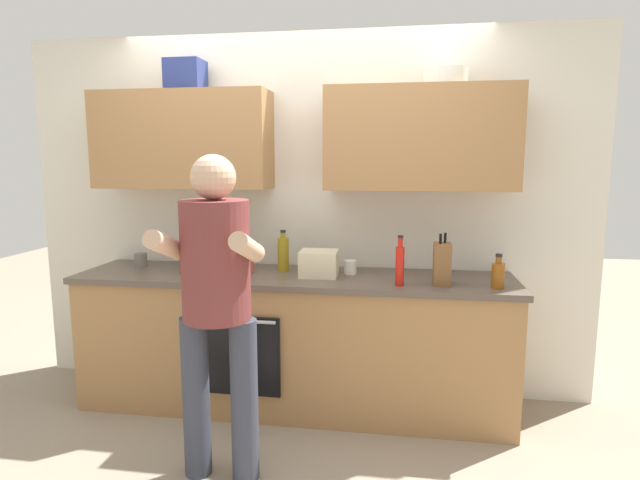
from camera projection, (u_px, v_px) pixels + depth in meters
The scene contains 16 objects.
ground_plane at pixel (294, 405), 3.51m from camera, with size 12.00×12.00×0.00m, color gray.
back_wall_unit at pixel (300, 181), 3.55m from camera, with size 4.00×0.38×2.50m.
counter at pixel (293, 341), 3.44m from camera, with size 2.84×0.67×0.90m.
person_standing at pixel (216, 293), 2.58m from camera, with size 0.49×0.45×1.67m.
bottle_soda at pixel (221, 256), 3.54m from camera, with size 0.07×0.07×0.22m.
bottle_syrup at pixel (498, 274), 3.01m from camera, with size 0.07×0.07×0.20m.
bottle_wine at pixel (190, 251), 3.55m from camera, with size 0.06×0.06×0.31m.
bottle_hotsauce at pixel (400, 264), 3.07m from camera, with size 0.05×0.05×0.30m.
bottle_oil at pixel (283, 254), 3.48m from camera, with size 0.07×0.07×0.28m.
bottle_vinegar at pixel (183, 257), 3.39m from camera, with size 0.05×0.05×0.26m.
cup_ceramic at pixel (247, 265), 3.44m from camera, with size 0.09×0.09×0.10m, color #BF4C47.
cup_coffee at pixel (350, 267), 3.40m from camera, with size 0.08×0.08×0.09m, color white.
cup_stoneware at pixel (141, 260), 3.64m from camera, with size 0.09×0.09×0.09m, color slate.
knife_block at pixel (442, 264), 3.09m from camera, with size 0.10×0.14×0.31m.
potted_herb at pixel (213, 249), 3.37m from camera, with size 0.21×0.21×0.29m.
grocery_bag_rice at pixel (319, 263), 3.33m from camera, with size 0.24×0.21×0.17m, color beige.
Camera 1 is at (0.69, -3.24, 1.64)m, focal length 29.12 mm.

